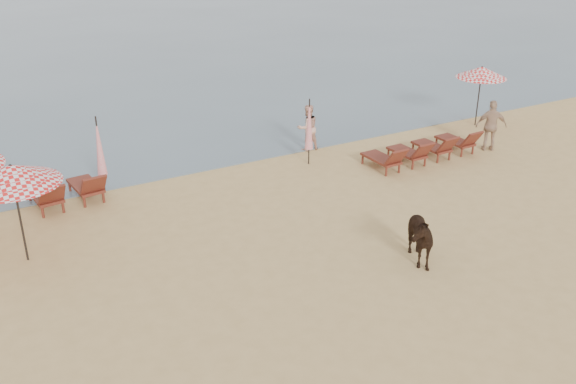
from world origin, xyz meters
name	(u,v)px	position (x,y,z in m)	size (l,w,h in m)	color
ground	(399,320)	(0.00, 0.00, 0.00)	(120.00, 120.00, 0.00)	tan
lounger_cluster_left	(68,190)	(-5.02, 9.53, 0.48)	(2.12, 2.05, 0.70)	#5F2716
lounger_cluster_right	(424,149)	(6.67, 7.13, 0.45)	(4.19, 1.89, 0.66)	#5F2716
umbrella_open_left_a	(12,174)	(-6.67, 6.70, 2.36)	(2.31, 2.31, 2.63)	black
umbrella_open_right	(482,72)	(11.19, 9.23, 2.20)	(2.00, 2.00, 2.44)	black
umbrella_closed_left	(99,146)	(-3.85, 9.95, 1.53)	(0.30, 0.30, 2.49)	black
umbrella_closed_right	(309,125)	(2.99, 8.87, 1.44)	(0.29, 0.29, 2.35)	black
cow	(415,236)	(1.90, 1.86, 0.71)	(0.77, 1.68, 1.42)	black
beachgoer_right_a	(308,128)	(3.69, 10.13, 0.85)	(0.83, 0.65, 1.70)	#D89F87
beachgoer_right_b	(491,126)	(9.50, 6.82, 0.94)	(1.10, 0.46, 1.88)	tan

